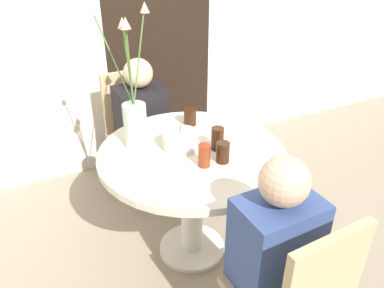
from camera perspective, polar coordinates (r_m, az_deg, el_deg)
The scene contains 14 objects.
ground_plane at distance 2.52m, azimuth -0.00°, elevation -15.66°, with size 16.00×16.00×0.00m, color gray.
wall_back at distance 3.01m, azimuth -11.77°, elevation 19.54°, with size 8.00×0.05×2.60m.
doorway_panel at distance 3.15m, azimuth -4.93°, elevation 15.30°, with size 0.90×0.01×2.05m.
dining_table at distance 2.15m, azimuth -0.00°, elevation -4.43°, with size 1.04×1.04×0.74m.
chair_right_flank at distance 2.88m, azimuth -8.83°, elevation 2.83°, with size 0.42×0.42×0.91m.
birthday_cake at distance 2.07m, azimuth -1.78°, elevation 0.57°, with size 0.19×0.19×0.14m.
flower_vase at distance 2.05m, azimuth -8.78°, elevation 4.65°, with size 0.31×0.30×0.75m.
side_plate at distance 1.93m, azimuth -4.27°, elevation -3.21°, with size 0.16×0.16×0.01m.
drink_glass_0 at distance 2.33m, azimuth -0.30°, elevation 4.17°, with size 0.08×0.08×0.10m.
drink_glass_1 at distance 1.90m, azimuth 1.88°, elevation -1.75°, with size 0.06×0.06×0.12m.
drink_glass_2 at distance 1.95m, azimuth 4.71°, elevation -1.26°, with size 0.07×0.07×0.11m.
drink_glass_3 at distance 2.05m, azimuth 3.90°, elevation 0.81°, with size 0.07×0.07×0.13m.
person_boy at distance 2.75m, azimuth -7.55°, elevation 1.32°, with size 0.34×0.24×1.07m.
person_woman at distance 1.76m, azimuth 11.99°, elevation -18.25°, with size 0.34×0.24×1.07m.
Camera 1 is at (-0.81, -1.59, 1.79)m, focal length 35.00 mm.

